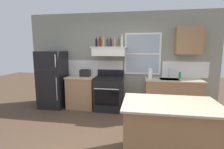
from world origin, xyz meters
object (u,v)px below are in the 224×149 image
at_px(bottle_clear_tall, 122,41).
at_px(dish_soap_bottle, 180,75).
at_px(bottle_red_label_wine, 100,42).
at_px(bottle_blue_liqueur, 107,43).
at_px(refrigerator, 53,79).
at_px(bottle_champagne_gold_foil, 104,42).
at_px(stove_range, 109,93).
at_px(bottle_balsamic_dark, 96,43).
at_px(bottle_olive_oil_square, 119,43).
at_px(paper_towel_roll, 150,73).
at_px(kitchen_island, 169,132).
at_px(toaster, 85,73).
at_px(bottle_rose_pink, 115,42).
at_px(bottle_brown_stout, 111,43).

xyz_separation_m(bottle_clear_tall, dish_soap_bottle, (1.53, 0.09, -0.88)).
relative_size(bottle_red_label_wine, bottle_blue_liqueur, 1.13).
xyz_separation_m(refrigerator, bottle_champagne_gold_foil, (1.50, 0.07, 1.06)).
bearing_deg(stove_range, bottle_balsamic_dark, 169.92).
height_order(bottle_olive_oil_square, dish_soap_bottle, bottle_olive_oil_square).
height_order(stove_range, bottle_blue_liqueur, bottle_blue_liqueur).
height_order(bottle_red_label_wine, paper_towel_roll, bottle_red_label_wine).
height_order(bottle_red_label_wine, bottle_clear_tall, bottle_clear_tall).
bearing_deg(refrigerator, kitchen_island, -33.62).
distance_m(paper_towel_roll, kitchen_island, 2.11).
relative_size(toaster, bottle_balsamic_dark, 1.16).
xyz_separation_m(toaster, stove_range, (0.70, -0.08, -0.54)).
relative_size(bottle_champagne_gold_foil, bottle_rose_pink, 1.08).
distance_m(bottle_balsamic_dark, bottle_olive_oil_square, 0.62).
distance_m(refrigerator, kitchen_island, 3.56).
distance_m(bottle_blue_liqueur, bottle_clear_tall, 0.40).
distance_m(toaster, paper_towel_roll, 1.81).
height_order(bottle_brown_stout, paper_towel_roll, bottle_brown_stout).
relative_size(bottle_rose_pink, bottle_clear_tall, 0.86).
distance_m(refrigerator, stove_range, 1.69).
distance_m(toaster, bottle_red_label_wine, 0.97).
distance_m(bottle_red_label_wine, bottle_blue_liqueur, 0.20).
bearing_deg(bottle_blue_liqueur, toaster, -179.57).
height_order(bottle_red_label_wine, kitchen_island, bottle_red_label_wine).
bearing_deg(bottle_blue_liqueur, paper_towel_roll, -2.42).
height_order(refrigerator, bottle_balsamic_dark, bottle_balsamic_dark).
relative_size(bottle_champagne_gold_foil, bottle_brown_stout, 1.27).
xyz_separation_m(bottle_red_label_wine, paper_towel_roll, (1.37, -0.03, -0.82)).
bearing_deg(bottle_blue_liqueur, bottle_champagne_gold_foil, -159.82).
xyz_separation_m(bottle_olive_oil_square, bottle_clear_tall, (0.09, -0.07, 0.03)).
relative_size(bottle_champagne_gold_foil, bottle_clear_tall, 0.93).
bearing_deg(toaster, bottle_champagne_gold_foil, -3.17).
xyz_separation_m(bottle_red_label_wine, bottle_rose_pink, (0.40, 0.01, 0.00)).
relative_size(toaster, dish_soap_bottle, 1.65).
bearing_deg(bottle_champagne_gold_foil, refrigerator, -177.18).
bearing_deg(bottle_clear_tall, bottle_brown_stout, -178.95).
distance_m(bottle_red_label_wine, paper_towel_roll, 1.59).
bearing_deg(bottle_clear_tall, bottle_balsamic_dark, 178.58).
height_order(bottle_balsamic_dark, paper_towel_roll, bottle_balsamic_dark).
distance_m(stove_range, bottle_champagne_gold_foil, 1.42).
bearing_deg(toaster, stove_range, -6.65).
bearing_deg(bottle_red_label_wine, bottle_brown_stout, -4.33).
distance_m(bottle_red_label_wine, bottle_olive_oil_square, 0.52).
relative_size(refrigerator, bottle_red_label_wine, 5.77).
height_order(refrigerator, paper_towel_roll, refrigerator).
bearing_deg(dish_soap_bottle, refrigerator, -177.40).
bearing_deg(bottle_rose_pink, bottle_olive_oil_square, 22.30).
distance_m(bottle_rose_pink, kitchen_island, 2.74).
height_order(stove_range, dish_soap_bottle, same).
bearing_deg(bottle_olive_oil_square, refrigerator, -175.83).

